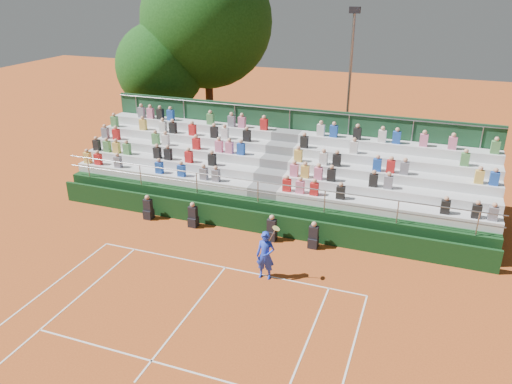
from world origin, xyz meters
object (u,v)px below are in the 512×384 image
(tennis_player, at_px, (265,255))
(tree_west, at_px, (161,67))
(floodlight_mast, at_px, (350,77))
(tree_east, at_px, (207,22))

(tennis_player, distance_m, tree_west, 17.53)
(tennis_player, bearing_deg, floodlight_mast, 88.67)
(tree_west, height_order, tree_east, tree_east)
(tennis_player, height_order, tree_east, tree_east)
(tennis_player, height_order, floodlight_mast, floodlight_mast)
(tree_west, xyz_separation_m, tree_east, (2.35, 2.02, 2.62))
(tennis_player, bearing_deg, tree_west, 132.03)
(tree_west, height_order, floodlight_mast, floodlight_mast)
(tree_west, distance_m, tree_east, 4.05)
(tennis_player, xyz_separation_m, floodlight_mast, (0.32, 13.74, 4.21))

